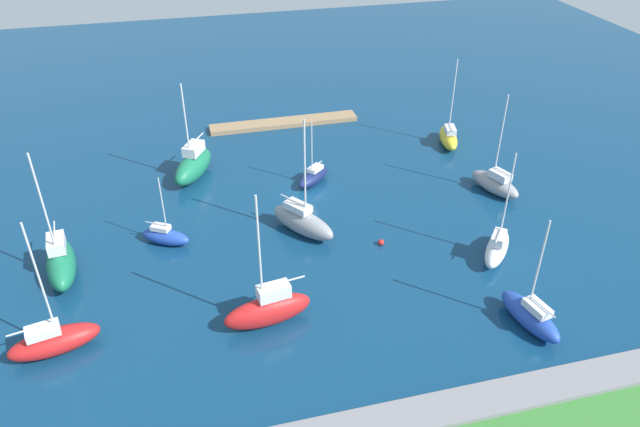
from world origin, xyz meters
name	(u,v)px	position (x,y,z in m)	size (l,w,h in m)	color
water	(306,194)	(0.00, 0.00, 0.00)	(160.00, 160.00, 0.00)	navy
pier_dock	(284,123)	(-1.34, -19.21, 0.30)	(20.81, 2.72, 0.61)	#997A56
breakwater	(412,420)	(0.00, 32.66, 0.61)	(66.51, 2.90, 1.22)	gray
sailboat_green_near_pier	(193,165)	(12.05, -7.05, 1.67)	(6.35, 8.32, 11.92)	#19724C
sailboat_red_mid_basin	(268,309)	(7.84, 19.95, 1.56)	(7.80, 3.27, 12.78)	red
sailboat_gray_east_end	(302,221)	(2.06, 7.50, 1.41)	(6.50, 7.89, 12.82)	gray
sailboat_blue_along_channel	(530,315)	(-13.33, 25.63, 1.14)	(3.34, 6.97, 10.40)	#2347B2
sailboat_white_west_end	(497,247)	(-15.25, 16.35, 1.26)	(5.55, 6.14, 11.24)	white
sailboat_navy_lone_south	(313,177)	(-1.46, -2.16, 0.87)	(5.18, 4.86, 7.98)	#141E4C
sailboat_yellow_lone_north	(448,137)	(-21.07, -7.59, 1.16)	(3.55, 6.65, 11.50)	yellow
sailboat_green_far_north	(61,262)	(25.34, 8.92, 1.59)	(3.43, 8.01, 13.09)	#19724C
sailboat_red_outer_mooring	(54,341)	(24.94, 18.99, 1.21)	(7.39, 3.88, 12.34)	red
sailboat_gray_inner_mooring	(495,183)	(-21.15, 4.94, 1.16)	(4.42, 7.09, 11.74)	gray
sailboat_blue_far_south	(165,236)	(15.85, 6.00, 0.90)	(5.28, 4.06, 7.66)	#2347B2
mooring_buoy_red	(381,242)	(-5.09, 11.58, 0.31)	(0.61, 0.61, 0.61)	red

